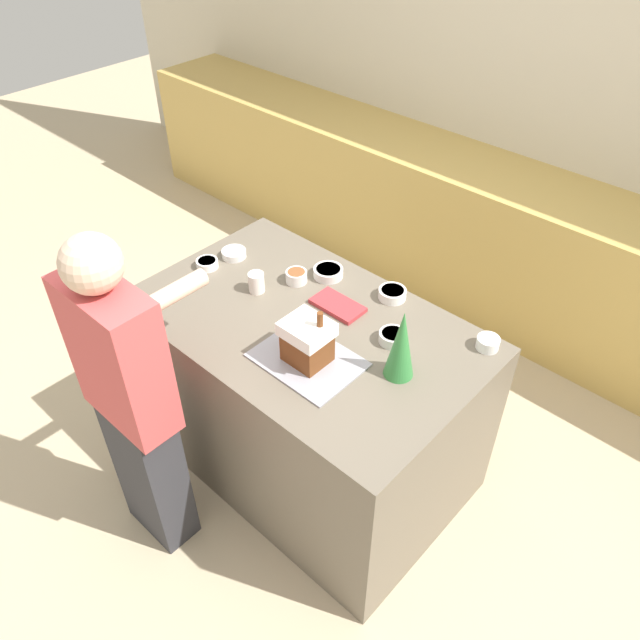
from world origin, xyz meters
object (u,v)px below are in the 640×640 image
candy_bowl_beside_tree (207,263)px  candy_bowl_behind_tray (234,253)px  decorative_tree (401,344)px  candy_bowl_front_corner (296,276)px  gingerbread_house (307,341)px  person (133,403)px  candy_bowl_far_right (488,343)px  candy_bowl_near_tray_right (392,293)px  cookbook (338,305)px  candy_bowl_far_left (393,337)px  candy_bowl_center_rear (328,272)px  mug (256,282)px  baking_tray (307,360)px

candy_bowl_beside_tree → candy_bowl_behind_tray: candy_bowl_beside_tree is taller
decorative_tree → candy_bowl_front_corner: size_ratio=3.11×
gingerbread_house → person: person is taller
candy_bowl_far_right → candy_bowl_near_tray_right: bearing=179.9°
candy_bowl_far_right → candy_bowl_beside_tree: bearing=-162.4°
gingerbread_house → cookbook: gingerbread_house is taller
candy_bowl_far_left → candy_bowl_beside_tree: bearing=-169.8°
candy_bowl_far_right → candy_bowl_center_rear: bearing=-175.0°
candy_bowl_center_rear → cookbook: 0.23m
candy_bowl_near_tray_right → person: 1.18m
cookbook → person: bearing=-107.1°
candy_bowl_near_tray_right → candy_bowl_front_corner: candy_bowl_front_corner is taller
candy_bowl_front_corner → person: (-0.01, -0.90, -0.13)m
candy_bowl_center_rear → candy_bowl_near_tray_right: bearing=12.6°
gingerbread_house → candy_bowl_near_tray_right: bearing=90.0°
decorative_tree → mug: (-0.78, -0.01, -0.11)m
candy_bowl_center_rear → cookbook: bearing=-37.8°
candy_bowl_near_tray_right → person: size_ratio=0.08×
gingerbread_house → person: bearing=-126.0°
decorative_tree → cookbook: (-0.44, 0.15, -0.14)m
candy_bowl_far_left → candy_bowl_front_corner: 0.57m
candy_bowl_near_tray_right → cookbook: bearing=-122.1°
baking_tray → candy_bowl_far_left: 0.36m
candy_bowl_center_rear → candy_bowl_front_corner: 0.15m
candy_bowl_far_left → person: (-0.58, -0.87, -0.12)m
candy_bowl_center_rear → cookbook: candy_bowl_center_rear is taller
candy_bowl_near_tray_right → gingerbread_house: bearing=-90.0°
candy_bowl_near_tray_right → candy_bowl_front_corner: (-0.39, -0.20, 0.01)m
candy_bowl_far_left → gingerbread_house: bearing=-119.4°
gingerbread_house → candy_bowl_far_right: size_ratio=2.64×
candy_bowl_beside_tree → candy_bowl_behind_tray: (0.03, 0.14, -0.00)m
decorative_tree → candy_bowl_near_tray_right: decorative_tree is taller
cookbook → person: person is taller
gingerbread_house → candy_bowl_beside_tree: 0.80m
candy_bowl_far_right → candy_bowl_front_corner: candy_bowl_front_corner is taller
candy_bowl_front_corner → mug: mug is taller
gingerbread_house → candy_bowl_front_corner: (-0.39, 0.34, -0.07)m
gingerbread_house → candy_bowl_center_rear: gingerbread_house is taller
candy_bowl_near_tray_right → decorative_tree: bearing=-49.7°
decorative_tree → mug: decorative_tree is taller
cookbook → candy_bowl_far_right: bearing=19.1°
candy_bowl_center_rear → cookbook: (0.18, -0.14, -0.01)m
mug → candy_bowl_center_rear: bearing=61.6°
cookbook → decorative_tree: bearing=-18.5°
person → candy_bowl_far_left: bearing=56.2°
person → candy_bowl_front_corner: bearing=89.3°
mug → decorative_tree: bearing=0.7°
candy_bowl_far_left → candy_bowl_behind_tray: (-0.93, -0.03, -0.01)m
decorative_tree → candy_bowl_far_left: 0.22m
candy_bowl_center_rear → candy_bowl_far_left: (0.49, -0.16, 0.00)m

